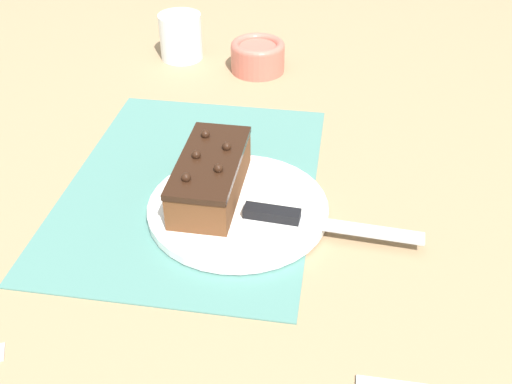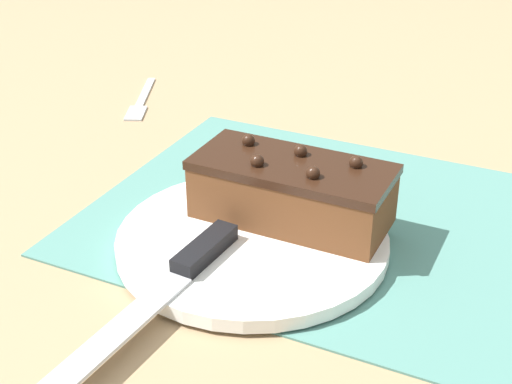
# 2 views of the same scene
# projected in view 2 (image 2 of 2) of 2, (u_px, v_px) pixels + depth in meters

# --- Properties ---
(ground_plane) EXTENTS (3.00, 3.00, 0.00)m
(ground_plane) POSITION_uv_depth(u_px,v_px,m) (341.00, 224.00, 0.66)
(ground_plane) COLOR #9E7F5B
(placemat_woven) EXTENTS (0.46, 0.34, 0.00)m
(placemat_woven) POSITION_uv_depth(u_px,v_px,m) (341.00, 222.00, 0.66)
(placemat_woven) COLOR slate
(placemat_woven) RESTS_ON ground_plane
(cake_plate) EXTENTS (0.23, 0.23, 0.01)m
(cake_plate) POSITION_uv_depth(u_px,v_px,m) (252.00, 240.00, 0.62)
(cake_plate) COLOR white
(cake_plate) RESTS_ON placemat_woven
(chocolate_cake) EXTENTS (0.17, 0.08, 0.06)m
(chocolate_cake) POSITION_uv_depth(u_px,v_px,m) (292.00, 191.00, 0.62)
(chocolate_cake) COLOR brown
(chocolate_cake) RESTS_ON cake_plate
(serving_knife) EXTENTS (0.04, 0.22, 0.01)m
(serving_knife) POSITION_uv_depth(u_px,v_px,m) (178.00, 274.00, 0.55)
(serving_knife) COLOR black
(serving_knife) RESTS_ON cake_plate
(dessert_fork) EXTENTS (0.08, 0.14, 0.01)m
(dessert_fork) POSITION_uv_depth(u_px,v_px,m) (141.00, 101.00, 0.92)
(dessert_fork) COLOR #B7BABF
(dessert_fork) RESTS_ON ground_plane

